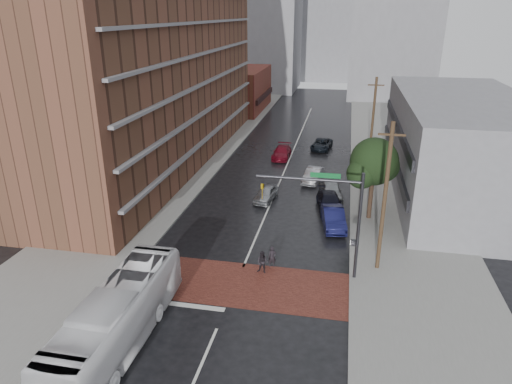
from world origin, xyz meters
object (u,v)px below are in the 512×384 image
at_px(transit_bus, 118,318).
at_px(suv_travel, 322,144).
at_px(car_travel_b, 313,175).
at_px(car_travel_c, 282,152).
at_px(car_parked_near, 333,218).
at_px(pedestrian_b, 262,262).
at_px(car_parked_far, 331,190).
at_px(car_parked_mid, 329,202).
at_px(pedestrian_a, 272,257).
at_px(car_travel_a, 266,194).

distance_m(transit_bus, suv_travel, 38.92).
xyz_separation_m(car_travel_b, car_travel_c, (-4.26, 7.40, -0.02)).
relative_size(transit_bus, car_travel_c, 2.42).
bearing_deg(car_parked_near, pedestrian_b, -127.71).
relative_size(car_travel_b, car_parked_far, 0.91).
relative_size(transit_bus, suv_travel, 2.44).
height_order(pedestrian_b, car_parked_near, pedestrian_b).
bearing_deg(car_parked_mid, pedestrian_b, -118.62).
bearing_deg(pedestrian_a, car_travel_b, 71.34).
distance_m(pedestrian_b, car_travel_c, 25.44).
distance_m(car_travel_c, suv_travel, 6.32).
xyz_separation_m(car_travel_a, suv_travel, (3.92, 17.67, -0.01)).
relative_size(transit_bus, car_travel_a, 2.94).
distance_m(car_travel_b, car_parked_far, 4.48).
bearing_deg(pedestrian_b, car_parked_near, 71.36).
bearing_deg(pedestrian_a, car_parked_near, 47.64).
relative_size(suv_travel, car_parked_mid, 0.95).
relative_size(car_travel_a, car_parked_near, 0.83).
bearing_deg(car_parked_near, pedestrian_a, -127.63).
xyz_separation_m(pedestrian_b, car_travel_b, (1.89, 17.93, -0.09)).
bearing_deg(car_parked_far, pedestrian_a, -114.21).
xyz_separation_m(car_travel_c, suv_travel, (4.37, 4.57, -0.03)).
relative_size(car_parked_near, car_parked_far, 1.00).
bearing_deg(car_parked_far, pedestrian_b, -115.24).
bearing_deg(car_travel_b, suv_travel, 98.91).
bearing_deg(transit_bus, pedestrian_b, 54.20).
height_order(transit_bus, car_travel_c, transit_bus).
height_order(pedestrian_b, suv_travel, pedestrian_b).
relative_size(car_travel_c, suv_travel, 1.01).
bearing_deg(car_travel_c, car_travel_a, -87.09).
bearing_deg(pedestrian_a, car_travel_a, 88.07).
height_order(car_travel_b, suv_travel, car_travel_b).
relative_size(pedestrian_a, car_travel_b, 0.35).
bearing_deg(pedestrian_b, suv_travel, 95.99).
bearing_deg(car_travel_a, car_parked_mid, -2.30).
bearing_deg(pedestrian_b, pedestrian_a, 70.71).
height_order(pedestrian_a, car_travel_a, pedestrian_a).
height_order(pedestrian_b, car_parked_far, car_parked_far).
height_order(suv_travel, car_parked_near, car_parked_near).
xyz_separation_m(pedestrian_b, suv_travel, (2.00, 29.91, -0.14)).
height_order(car_travel_a, car_travel_b, car_travel_b).
height_order(car_travel_a, car_parked_mid, car_parked_mid).
relative_size(pedestrian_b, car_parked_mid, 0.32).
distance_m(pedestrian_a, pedestrian_b, 1.02).
height_order(pedestrian_b, car_travel_c, pedestrian_b).
bearing_deg(car_parked_near, car_travel_a, 135.74).
bearing_deg(car_parked_mid, car_travel_a, 160.27).
relative_size(car_parked_mid, car_parked_far, 1.05).
xyz_separation_m(car_travel_a, car_travel_c, (-0.44, 13.10, 0.02)).
bearing_deg(pedestrian_b, car_parked_far, 84.47).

